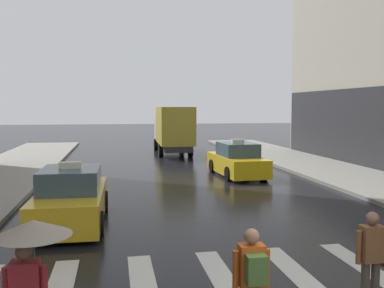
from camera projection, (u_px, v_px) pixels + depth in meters
The scene contains 7 objects.
crosswalk_markings at pixel (257, 272), 8.69m from camera, with size 11.30×2.80×0.01m.
taxi_lead at pixel (71, 199), 12.29m from camera, with size 2.01×4.58×1.80m.
taxi_second at pixel (237, 161), 20.89m from camera, with size 2.08×4.61×1.80m.
box_truck at pixel (173, 128), 30.20m from camera, with size 2.40×7.58×3.35m.
pedestrian_with_umbrella at pixel (31, 253), 5.40m from camera, with size 0.96×0.96×1.94m.
pedestrian_with_backpack at pixel (252, 276), 6.04m from camera, with size 0.55×0.43×1.65m.
pedestrian_with_handbag at pixel (372, 255), 7.04m from camera, with size 0.60×0.24×1.65m.
Camera 1 is at (-2.81, -5.06, 3.35)m, focal length 40.15 mm.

